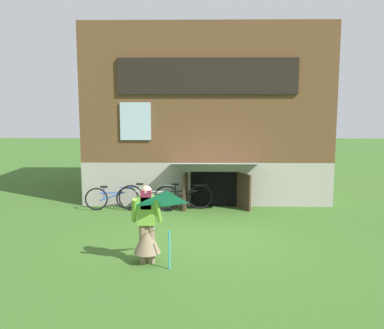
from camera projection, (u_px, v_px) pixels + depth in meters
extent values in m
plane|color=#386023|center=(209.00, 237.00, 9.69)|extent=(60.00, 60.00, 0.00)
cube|color=#9E998E|center=(206.00, 172.00, 14.93)|extent=(7.55, 4.77, 1.32)
cube|color=brown|center=(206.00, 95.00, 14.56)|extent=(7.55, 4.77, 4.11)
cube|color=black|center=(208.00, 76.00, 12.09)|extent=(5.22, 0.08, 1.03)
cube|color=#9EB7C6|center=(208.00, 76.00, 12.11)|extent=(5.06, 0.04, 0.91)
cube|color=#9EB7C6|center=(135.00, 121.00, 12.32)|extent=(0.90, 0.06, 1.10)
cube|color=black|center=(214.00, 189.00, 12.57)|extent=(1.40, 0.03, 1.05)
cube|color=#3D2B1E|center=(185.00, 191.00, 12.30)|extent=(0.13, 0.70, 1.05)
cube|color=#3D2B1E|center=(244.00, 191.00, 12.27)|extent=(0.37, 0.65, 1.05)
cube|color=gray|center=(215.00, 164.00, 11.92)|extent=(2.57, 1.09, 0.18)
cylinder|color=#7F6B51|center=(143.00, 244.00, 8.05)|extent=(0.14, 0.14, 0.77)
cylinder|color=#7F6B51|center=(151.00, 244.00, 8.04)|extent=(0.14, 0.14, 0.77)
cone|color=#7F6B51|center=(147.00, 238.00, 8.03)|extent=(0.52, 0.52, 0.58)
cube|color=#72AD38|center=(147.00, 210.00, 7.95)|extent=(0.34, 0.20, 0.54)
cylinder|color=#72AD38|center=(134.00, 210.00, 7.86)|extent=(0.16, 0.31, 0.51)
cylinder|color=#72AD38|center=(158.00, 210.00, 7.85)|extent=(0.16, 0.31, 0.51)
cube|color=maroon|center=(146.00, 200.00, 7.86)|extent=(0.20, 0.08, 0.36)
sphere|color=#D8AD8E|center=(146.00, 191.00, 7.90)|extent=(0.21, 0.21, 0.21)
pyramid|color=#2DB2CC|center=(167.00, 210.00, 7.40)|extent=(0.91, 0.80, 0.44)
cylinder|color=beige|center=(164.00, 219.00, 7.71)|extent=(0.01, 0.55, 0.38)
cylinder|color=#2DB2CC|center=(169.00, 250.00, 7.74)|extent=(0.03, 0.03, 0.74)
torus|color=black|center=(200.00, 197.00, 12.31)|extent=(0.72, 0.12, 0.72)
torus|color=black|center=(167.00, 198.00, 12.22)|extent=(0.72, 0.12, 0.72)
cylinder|color=black|center=(184.00, 191.00, 12.24)|extent=(0.73, 0.12, 0.04)
cylinder|color=black|center=(184.00, 195.00, 12.25)|extent=(0.80, 0.12, 0.29)
cylinder|color=black|center=(175.00, 191.00, 12.22)|extent=(0.04, 0.04, 0.40)
cube|color=black|center=(175.00, 184.00, 12.19)|extent=(0.20, 0.08, 0.05)
cylinder|color=black|center=(200.00, 185.00, 12.26)|extent=(0.44, 0.08, 0.03)
torus|color=black|center=(167.00, 198.00, 12.02)|extent=(0.75, 0.10, 0.75)
torus|color=black|center=(131.00, 198.00, 12.10)|extent=(0.75, 0.10, 0.75)
cylinder|color=#ADAFB5|center=(149.00, 191.00, 12.03)|extent=(0.77, 0.09, 0.04)
cylinder|color=#ADAFB5|center=(149.00, 196.00, 12.05)|extent=(0.84, 0.09, 0.30)
cylinder|color=#ADAFB5|center=(140.00, 191.00, 12.05)|extent=(0.04, 0.04, 0.43)
cube|color=black|center=(140.00, 184.00, 12.02)|extent=(0.20, 0.08, 0.05)
cylinder|color=#ADAFB5|center=(166.00, 186.00, 11.96)|extent=(0.44, 0.06, 0.03)
torus|color=black|center=(128.00, 198.00, 12.28)|extent=(0.66, 0.15, 0.66)
torus|color=black|center=(96.00, 199.00, 12.16)|extent=(0.66, 0.15, 0.66)
cylinder|color=#284CB2|center=(112.00, 193.00, 12.20)|extent=(0.67, 0.14, 0.04)
cylinder|color=#284CB2|center=(112.00, 196.00, 12.22)|extent=(0.73, 0.15, 0.27)
cylinder|color=#284CB2|center=(104.00, 193.00, 12.17)|extent=(0.04, 0.04, 0.37)
cube|color=black|center=(104.00, 187.00, 12.14)|extent=(0.20, 0.08, 0.05)
cylinder|color=#284CB2|center=(127.00, 187.00, 12.24)|extent=(0.44, 0.10, 0.03)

